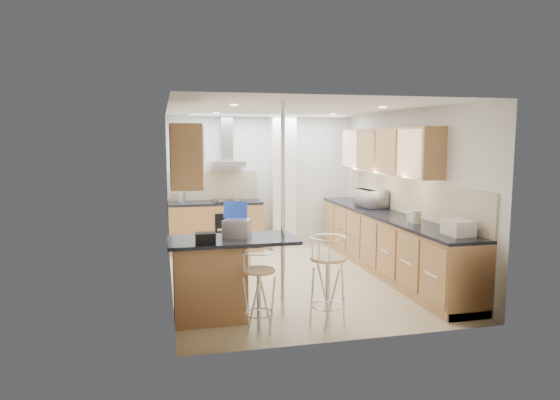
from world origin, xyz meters
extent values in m
plane|color=tan|center=(0.00, 0.00, 0.00)|extent=(4.80, 4.80, 0.00)
cube|color=silver|center=(0.00, 2.40, 1.25)|extent=(3.60, 0.04, 2.50)
cube|color=silver|center=(0.00, -2.40, 1.25)|extent=(3.60, 0.04, 2.50)
cube|color=silver|center=(-1.80, 0.00, 1.25)|extent=(0.04, 4.80, 2.50)
cube|color=silver|center=(1.80, 0.00, 1.25)|extent=(0.04, 4.80, 2.50)
cube|color=white|center=(0.00, 0.00, 2.50)|extent=(3.60, 4.80, 0.02)
cube|color=#A07840|center=(1.63, 0.40, 1.88)|extent=(0.34, 3.00, 0.72)
cube|color=#A07840|center=(-1.63, -1.35, 1.88)|extent=(0.34, 0.62, 0.72)
cube|color=beige|center=(1.79, 0.00, 1.18)|extent=(0.03, 4.40, 0.56)
cube|color=beige|center=(-0.95, 2.38, 1.18)|extent=(1.70, 0.03, 0.56)
cube|color=white|center=(0.35, 2.20, 1.25)|extent=(0.45, 0.40, 2.50)
cube|color=#B3B7B8|center=(-0.70, 2.15, 1.62)|extent=(0.62, 0.48, 0.08)
cube|color=#B3B7B8|center=(-0.70, 2.29, 2.06)|extent=(0.22, 0.20, 0.88)
cylinder|color=silver|center=(-0.53, -1.45, 1.25)|extent=(0.05, 0.05, 2.50)
cube|color=black|center=(-0.70, 1.79, 0.45)|extent=(0.58, 0.02, 0.58)
cube|color=black|center=(-0.70, 2.10, 0.93)|extent=(0.58, 0.50, 0.02)
cube|color=tan|center=(0.00, 1.80, 2.48)|extent=(2.80, 0.35, 0.02)
cube|color=#A07840|center=(1.50, 0.00, 0.44)|extent=(0.60, 4.40, 0.88)
cube|color=black|center=(1.50, 0.00, 0.90)|extent=(0.63, 4.40, 0.04)
cube|color=#A07840|center=(-0.95, 2.10, 0.44)|extent=(1.70, 0.60, 0.88)
cube|color=black|center=(-0.95, 2.10, 0.90)|extent=(1.70, 0.63, 0.04)
cube|color=#A07840|center=(-1.12, -1.45, 0.45)|extent=(1.35, 0.62, 0.90)
cube|color=black|center=(-1.12, -1.45, 0.92)|extent=(1.47, 0.72, 0.04)
imported|color=silver|center=(1.54, 0.72, 1.07)|extent=(0.43, 0.59, 0.31)
cube|color=#9A9CA1|center=(-1.06, -1.39, 1.04)|extent=(0.36, 0.32, 0.21)
cube|color=black|center=(-1.45, -1.68, 1.00)|extent=(0.23, 0.18, 0.12)
cylinder|color=silver|center=(1.57, 0.94, 1.01)|extent=(0.12, 0.12, 0.18)
cylinder|color=silver|center=(1.63, 0.91, 0.99)|extent=(0.14, 0.14, 0.15)
cylinder|color=beige|center=(1.48, -0.92, 1.01)|extent=(0.17, 0.17, 0.18)
cylinder|color=silver|center=(1.49, -0.76, 0.99)|extent=(0.11, 0.11, 0.14)
cube|color=silver|center=(1.56, -1.79, 1.01)|extent=(0.28, 0.35, 0.18)
cylinder|color=#B3B7B8|center=(-1.56, 2.17, 1.03)|extent=(0.16, 0.16, 0.22)
camera|label=1|loc=(-1.90, -7.04, 2.08)|focal=32.00mm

